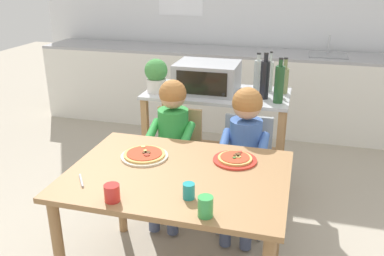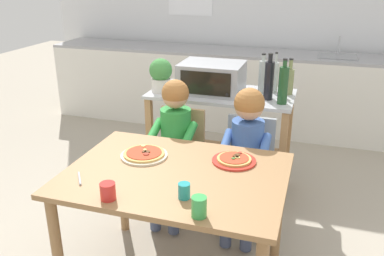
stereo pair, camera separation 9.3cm
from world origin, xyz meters
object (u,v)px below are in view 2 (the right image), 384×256
object	(u,v)px
bottle_brown_beer	(262,76)
pizza_plate_cream	(144,154)
dining_chair_left	(179,154)
bottle_clear_vinegar	(269,80)
pizza_plate_red_rimmed	(234,160)
kitchen_island_cart	(221,125)
bottle_tall_green_wine	(283,85)
bottle_squat_spirits	(275,77)
drinking_cup_green	(199,207)
potted_herb_plant	(161,74)
bottle_slim_sauce	(289,80)
dining_table	(176,189)
child_in_green_shirt	(173,135)
dining_chair_right	(247,166)
toaster_oven	(212,78)
drinking_cup_teal	(184,191)
drinking_cup_red	(108,191)
serving_spoon	(80,178)
child_in_blue_striped_shirt	(246,145)

from	to	relation	value
bottle_brown_beer	pizza_plate_cream	size ratio (longest dim) A/B	1.15
bottle_brown_beer	dining_chair_left	world-z (taller)	bottle_brown_beer
bottle_clear_vinegar	pizza_plate_red_rimmed	size ratio (longest dim) A/B	1.38
kitchen_island_cart	bottle_tall_green_wine	xyz separation A→B (m)	(0.49, -0.15, 0.43)
bottle_squat_spirits	drinking_cup_green	bearing A→B (deg)	-93.87
kitchen_island_cart	bottle_tall_green_wine	world-z (taller)	bottle_tall_green_wine
potted_herb_plant	pizza_plate_cream	bearing A→B (deg)	-74.52
pizza_plate_red_rimmed	bottle_slim_sauce	bearing A→B (deg)	79.74
dining_table	child_in_green_shirt	size ratio (longest dim) A/B	1.14
dining_chair_right	pizza_plate_cream	distance (m)	0.84
bottle_slim_sauce	potted_herb_plant	size ratio (longest dim) A/B	1.06
bottle_clear_vinegar	pizza_plate_cream	world-z (taller)	bottle_clear_vinegar
pizza_plate_red_rimmed	toaster_oven	bearing A→B (deg)	112.22
kitchen_island_cart	drinking_cup_teal	world-z (taller)	kitchen_island_cart
kitchen_island_cart	pizza_plate_cream	xyz separation A→B (m)	(-0.21, -1.08, 0.18)
drinking_cup_red	drinking_cup_green	distance (m)	0.46
pizza_plate_cream	bottle_tall_green_wine	bearing A→B (deg)	52.85
drinking_cup_teal	potted_herb_plant	bearing A→B (deg)	115.79
bottle_tall_green_wine	dining_table	size ratio (longest dim) A/B	0.28
dining_table	drinking_cup_green	size ratio (longest dim) A/B	12.22
toaster_oven	dining_chair_right	distance (m)	0.80
toaster_oven	bottle_brown_beer	size ratio (longest dim) A/B	1.53
toaster_oven	drinking_cup_teal	world-z (taller)	toaster_oven
child_in_green_shirt	pizza_plate_cream	bearing A→B (deg)	-89.99
toaster_oven	child_in_green_shirt	world-z (taller)	toaster_oven
bottle_tall_green_wine	bottle_clear_vinegar	bearing A→B (deg)	146.35
pizza_plate_red_rimmed	serving_spoon	world-z (taller)	pizza_plate_red_rimmed
serving_spoon	drinking_cup_red	bearing A→B (deg)	-28.41
toaster_oven	serving_spoon	world-z (taller)	toaster_oven
pizza_plate_red_rimmed	serving_spoon	distance (m)	0.87
potted_herb_plant	drinking_cup_teal	bearing A→B (deg)	-64.21
bottle_clear_vinegar	potted_herb_plant	xyz separation A→B (m)	(-0.86, -0.05, -0.01)
child_in_blue_striped_shirt	drinking_cup_red	world-z (taller)	child_in_blue_striped_shirt
bottle_squat_spirits	child_in_blue_striped_shirt	xyz separation A→B (m)	(-0.08, -0.74, -0.30)
serving_spoon	child_in_blue_striped_shirt	bearing A→B (deg)	48.75
bottle_squat_spirits	potted_herb_plant	world-z (taller)	bottle_squat_spirits
bottle_slim_sauce	dining_chair_left	bearing A→B (deg)	-142.03
child_in_green_shirt	dining_chair_right	bearing A→B (deg)	9.20
bottle_slim_sauce	child_in_green_shirt	bearing A→B (deg)	-136.72
toaster_oven	drinking_cup_green	xyz separation A→B (m)	(0.37, -1.58, -0.18)
dining_chair_left	drinking_cup_red	xyz separation A→B (m)	(0.03, -1.12, 0.31)
bottle_slim_sauce	bottle_brown_beer	bearing A→B (deg)	-168.71
bottle_clear_vinegar	potted_herb_plant	world-z (taller)	bottle_clear_vinegar
bottle_brown_beer	potted_herb_plant	distance (m)	0.81
child_in_blue_striped_shirt	drinking_cup_teal	distance (m)	0.87
toaster_oven	bottle_clear_vinegar	size ratio (longest dim) A/B	1.40
child_in_green_shirt	drinking_cup_green	size ratio (longest dim) A/B	10.68
bottle_squat_spirits	drinking_cup_green	world-z (taller)	bottle_squat_spirits
dining_chair_right	bottle_clear_vinegar	bearing A→B (deg)	81.57
bottle_slim_sauce	dining_chair_left	xyz separation A→B (m)	(-0.73, -0.57, -0.49)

